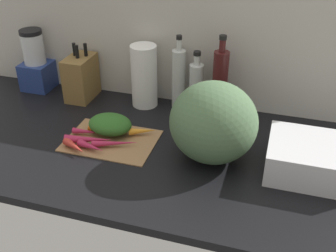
{
  "coord_description": "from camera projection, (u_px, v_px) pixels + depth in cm",
  "views": [
    {
      "loc": [
        51.06,
        -118.44,
        84.01
      ],
      "look_at": [
        15.07,
        0.17,
        9.24
      ],
      "focal_mm": 44.07,
      "sensor_mm": 36.0,
      "label": 1
    }
  ],
  "objects": [
    {
      "name": "bottle_1",
      "position": [
        196.0,
        87.0,
        1.68
      ],
      "size": [
        5.58,
        5.58,
        26.18
      ],
      "color": "silver",
      "rests_on": "ground_plane"
    },
    {
      "name": "bottle_0",
      "position": [
        179.0,
        78.0,
        1.7
      ],
      "size": [
        5.63,
        5.63,
        31.24
      ],
      "color": "silver",
      "rests_on": "ground_plane"
    },
    {
      "name": "dish_rack",
      "position": [
        310.0,
        159.0,
        1.34
      ],
      "size": [
        27.4,
        24.06,
        10.91
      ],
      "primitive_type": "cube",
      "color": "silver",
      "rests_on": "ground_plane"
    },
    {
      "name": "ground_plane",
      "position": [
        129.0,
        145.0,
        1.54
      ],
      "size": [
        170.0,
        80.0,
        3.0
      ],
      "primitive_type": "cube",
      "color": "black"
    },
    {
      "name": "wall_back",
      "position": [
        160.0,
        31.0,
        1.69
      ],
      "size": [
        170.0,
        3.0,
        60.0
      ],
      "primitive_type": "cube",
      "color": "#BCB7AD",
      "rests_on": "ground_plane"
    },
    {
      "name": "bottle_2",
      "position": [
        220.0,
        83.0,
        1.64
      ],
      "size": [
        6.2,
        6.2,
        33.59
      ],
      "color": "#471919",
      "rests_on": "ground_plane"
    },
    {
      "name": "carrot_6",
      "position": [
        142.0,
        131.0,
        1.55
      ],
      "size": [
        10.48,
        6.57,
        2.77
      ],
      "primitive_type": "cone",
      "rotation": [
        0.0,
        1.57,
        0.4
      ],
      "color": "orange",
      "rests_on": "cutting_board"
    },
    {
      "name": "paper_towel_roll",
      "position": [
        144.0,
        76.0,
        1.72
      ],
      "size": [
        10.85,
        10.85,
        26.51
      ],
      "primitive_type": "cylinder",
      "color": "white",
      "rests_on": "ground_plane"
    },
    {
      "name": "carrot_3",
      "position": [
        91.0,
        147.0,
        1.46
      ],
      "size": [
        11.19,
        5.13,
        2.77
      ],
      "primitive_type": "cone",
      "rotation": [
        0.0,
        1.57,
        -0.23
      ],
      "color": "#B2264C",
      "rests_on": "cutting_board"
    },
    {
      "name": "carrot_1",
      "position": [
        89.0,
        140.0,
        1.5
      ],
      "size": [
        17.73,
        8.03,
        3.47
      ],
      "primitive_type": "cone",
      "rotation": [
        0.0,
        1.57,
        0.27
      ],
      "color": "#B2264C",
      "rests_on": "cutting_board"
    },
    {
      "name": "carrot_7",
      "position": [
        75.0,
        147.0,
        1.46
      ],
      "size": [
        10.75,
        7.53,
        3.05
      ],
      "primitive_type": "cone",
      "rotation": [
        0.0,
        1.57,
        -0.48
      ],
      "color": "red",
      "rests_on": "cutting_board"
    },
    {
      "name": "winter_squash",
      "position": [
        213.0,
        123.0,
        1.37
      ],
      "size": [
        29.65,
        27.6,
        28.3
      ],
      "primitive_type": "ellipsoid",
      "color": "#4C6B47",
      "rests_on": "ground_plane"
    },
    {
      "name": "knife_block",
      "position": [
        81.0,
        77.0,
        1.79
      ],
      "size": [
        10.2,
        16.12,
        24.51
      ],
      "color": "brown",
      "rests_on": "ground_plane"
    },
    {
      "name": "carrot_4",
      "position": [
        115.0,
        143.0,
        1.48
      ],
      "size": [
        16.44,
        8.07,
        2.44
      ],
      "primitive_type": "cone",
      "rotation": [
        0.0,
        1.57,
        0.36
      ],
      "color": "#B2264C",
      "rests_on": "cutting_board"
    },
    {
      "name": "blender_appliance",
      "position": [
        36.0,
        64.0,
        1.86
      ],
      "size": [
        12.79,
        12.79,
        27.7
      ],
      "color": "navy",
      "rests_on": "ground_plane"
    },
    {
      "name": "carrot_5",
      "position": [
        87.0,
        132.0,
        1.55
      ],
      "size": [
        11.02,
        3.79,
        2.33
      ],
      "primitive_type": "cone",
      "rotation": [
        0.0,
        1.57,
        0.14
      ],
      "color": "#B2264C",
      "rests_on": "cutting_board"
    },
    {
      "name": "carrot_0",
      "position": [
        104.0,
        130.0,
        1.57
      ],
      "size": [
        12.97,
        2.64,
        2.01
      ],
      "primitive_type": "cone",
      "rotation": [
        0.0,
        1.57,
        0.05
      ],
      "color": "orange",
      "rests_on": "cutting_board"
    },
    {
      "name": "carrot_2",
      "position": [
        113.0,
        128.0,
        1.57
      ],
      "size": [
        12.02,
        9.13,
        2.89
      ],
      "primitive_type": "cone",
      "rotation": [
        0.0,
        1.57,
        -0.57
      ],
      "color": "orange",
      "rests_on": "cutting_board"
    },
    {
      "name": "cutting_board",
      "position": [
        111.0,
        140.0,
        1.53
      ],
      "size": [
        33.17,
        24.05,
        0.8
      ],
      "primitive_type": "cube",
      "color": "#997047",
      "rests_on": "ground_plane"
    },
    {
      "name": "carrot_greens_pile",
      "position": [
        110.0,
        124.0,
        1.55
      ],
      "size": [
        16.71,
        12.86,
        7.07
      ],
      "primitive_type": "ellipsoid",
      "color": "#2D6023",
      "rests_on": "cutting_board"
    }
  ]
}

